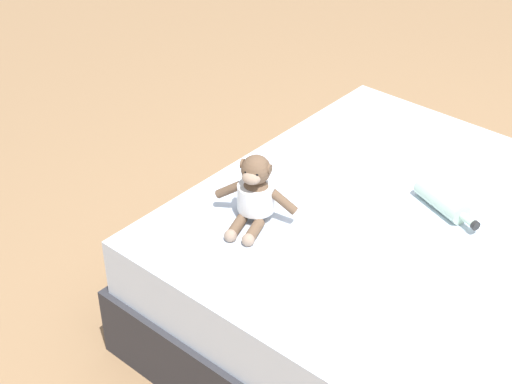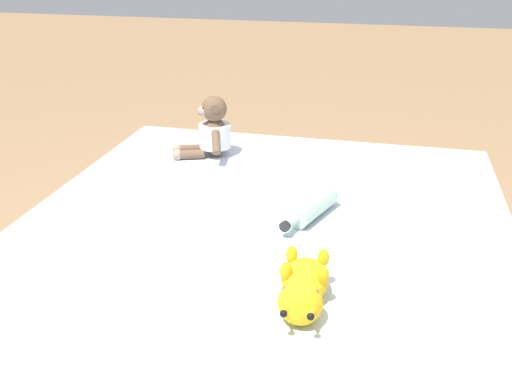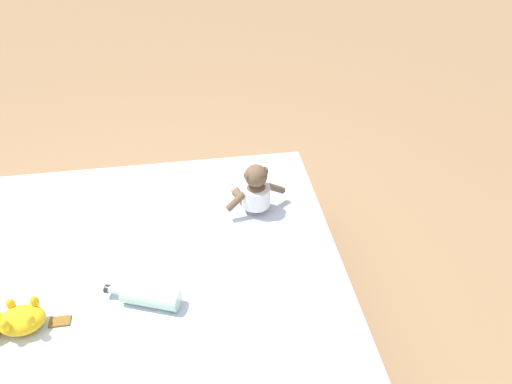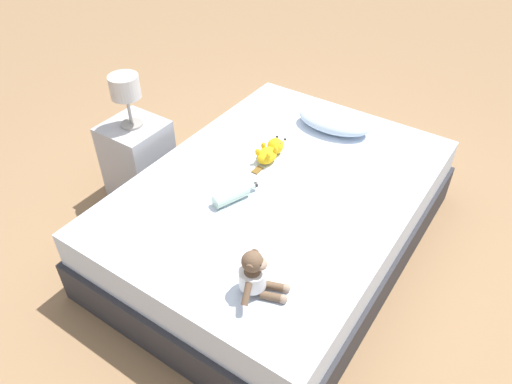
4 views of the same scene
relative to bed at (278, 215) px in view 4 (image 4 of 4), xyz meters
The scene contains 8 objects.
ground_plane 0.24m from the bed, ahead, with size 16.00×16.00×0.00m, color #93704C.
bed is the anchor object (origin of this frame).
pillow 0.76m from the bed, 90.81° to the left, with size 0.50×0.31×0.12m.
plush_monkey 0.85m from the bed, 65.98° to the right, with size 0.25×0.28×0.24m.
plush_yellow_creature 0.39m from the bed, 134.20° to the left, with size 0.12×0.33×0.10m.
glass_bottle 0.41m from the bed, 116.04° to the right, with size 0.14×0.27×0.07m.
nightstand 1.05m from the bed, behind, with size 0.37×0.37×0.56m.
bedside_lamp 1.19m from the bed, behind, with size 0.18×0.18×0.34m.
Camera 4 is at (1.09, -1.84, 2.20)m, focal length 33.88 mm.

